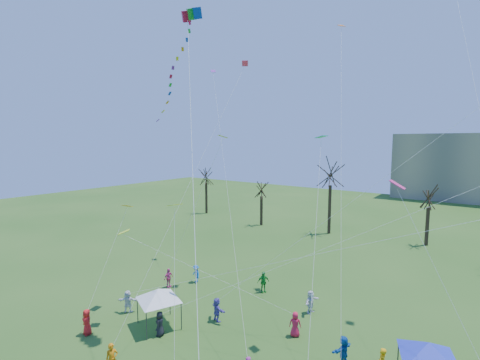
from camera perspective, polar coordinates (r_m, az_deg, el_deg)
The scene contains 6 objects.
bare_tree_row at distance 45.57m, azimuth 30.39°, elevation -1.60°, with size 69.34×10.14×12.39m.
big_box_kite at distance 22.61m, azimuth -10.73°, elevation 17.39°, with size 6.37×6.11×24.10m.
canopy_tent_white at distance 25.54m, azimuth -13.74°, elevation -18.45°, with size 3.43×3.43×2.80m.
canopy_tent_blue at distance 21.65m, azimuth 29.49°, elevation -23.94°, with size 3.54×3.54×2.80m.
festival_crowd at distance 23.19m, azimuth 2.59°, elevation -25.24°, with size 25.85×15.21×1.85m.
small_kites_aloft at distance 22.33m, azimuth 9.77°, elevation 6.67°, with size 30.30×19.40×33.38m.
Camera 1 is at (9.95, -9.53, 13.04)m, focal length 25.00 mm.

